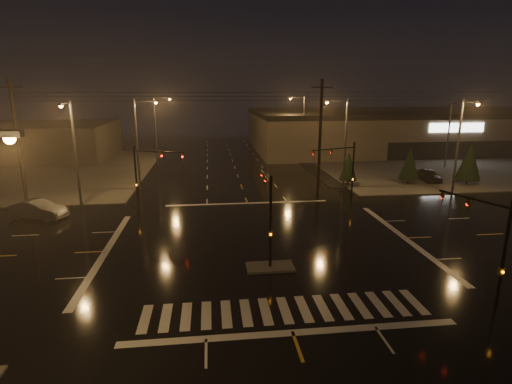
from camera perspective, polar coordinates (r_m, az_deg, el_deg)
ground at (r=29.36m, az=0.84°, el=-7.50°), size 140.00×140.00×0.00m
sidewalk_ne at (r=67.06m, az=23.55°, el=3.85°), size 36.00×36.00×0.12m
sidewalk_nw at (r=63.76m, az=-31.06°, el=2.49°), size 36.00×36.00×0.12m
median_island at (r=25.70m, az=2.03°, el=-10.65°), size 3.00×1.60×0.15m
crosswalk at (r=21.38m, az=4.13°, el=-16.45°), size 15.00×2.60×0.01m
stop_bar_near at (r=19.72m, az=5.28°, el=-19.39°), size 16.00×0.50×0.01m
stop_bar_far at (r=39.71m, az=-1.23°, el=-1.60°), size 16.00×0.50×0.01m
parking_lot at (r=68.08m, az=28.03°, el=3.49°), size 50.00×24.00×0.08m
retail_building at (r=82.88m, az=21.34°, el=8.51°), size 60.20×28.30×7.20m
commercial_block at (r=76.25m, az=-31.16°, el=6.21°), size 30.00×18.00×5.60m
signal_mast_median at (r=25.25m, az=1.79°, el=-2.18°), size 0.25×4.59×6.00m
signal_mast_ne at (r=40.03m, az=12.55°, el=3.75°), size 4.84×1.86×6.00m
signal_mast_nw at (r=38.28m, az=-15.45°, el=3.10°), size 4.84×1.86×6.00m
signal_mast_se at (r=23.27m, az=30.42°, el=-5.81°), size 1.55×3.87×6.00m
streetlight_1 at (r=45.93m, az=-16.29°, el=7.39°), size 2.77×0.32×10.00m
streetlight_2 at (r=61.69m, az=-13.91°, el=9.20°), size 2.77×0.32×10.00m
streetlight_3 at (r=45.77m, az=12.31°, el=7.61°), size 2.77×0.32×10.00m
streetlight_4 at (r=64.92m, az=6.59°, el=9.76°), size 2.77×0.32×10.00m
streetlight_5 at (r=40.48m, az=-24.60°, el=5.79°), size 0.32×2.77×10.00m
streetlight_6 at (r=46.26m, az=27.15°, el=6.44°), size 0.32×2.77×10.00m
utility_pole_0 at (r=45.20m, az=-30.87°, el=6.26°), size 2.20×0.32×12.00m
utility_pole_1 at (r=42.89m, az=9.13°, el=7.77°), size 2.20×0.32×12.00m
conifer_0 at (r=47.71m, az=13.07°, el=3.59°), size 2.06×2.06×3.92m
conifer_1 at (r=50.50m, az=21.08°, el=3.78°), size 2.28×2.28×4.27m
conifer_2 at (r=53.07m, az=28.20°, el=3.88°), size 2.72×2.72×4.96m
car_parked at (r=53.41m, az=23.36°, el=2.23°), size 1.99×4.61×1.55m
car_crossing at (r=39.70m, az=-28.68°, el=-2.21°), size 5.25×3.22×1.63m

